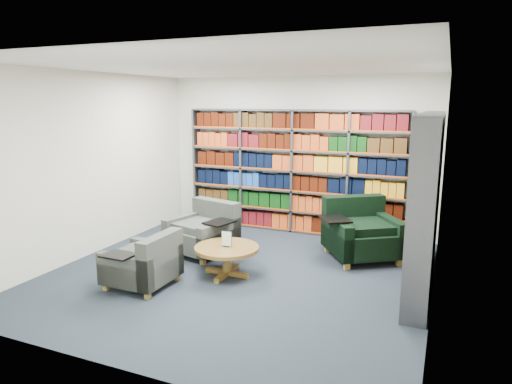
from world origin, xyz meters
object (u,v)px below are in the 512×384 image
at_px(chair_teal_front, 146,265).
at_px(coffee_table, 227,252).
at_px(chair_green_right, 360,234).
at_px(chair_teal_left, 206,232).

distance_m(chair_teal_front, coffee_table, 1.08).
bearing_deg(coffee_table, chair_teal_front, -137.44).
relative_size(chair_green_right, coffee_table, 1.55).
relative_size(chair_teal_left, coffee_table, 1.29).
height_order(chair_teal_front, coffee_table, chair_teal_front).
bearing_deg(chair_green_right, chair_teal_left, -161.74).
bearing_deg(coffee_table, chair_green_right, 44.82).
bearing_deg(chair_teal_front, chair_green_right, 44.06).
relative_size(chair_teal_left, chair_teal_front, 1.24).
height_order(chair_green_right, chair_teal_front, chair_green_right).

